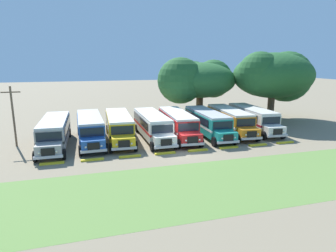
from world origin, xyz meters
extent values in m
plane|color=#84755B|center=(0.00, 0.00, 0.00)|extent=(220.00, 220.00, 0.00)
cube|color=olive|center=(0.00, -8.23, 0.00)|extent=(80.00, 8.93, 0.01)
cube|color=#9E9993|center=(-11.92, 5.59, 1.55)|extent=(2.67, 9.24, 2.10)
cube|color=#282828|center=(-11.92, 5.59, 1.38)|extent=(2.70, 9.26, 0.24)
cube|color=black|center=(-10.65, 5.87, 2.05)|extent=(0.19, 8.00, 0.80)
cube|color=black|center=(-13.19, 5.92, 2.05)|extent=(0.19, 8.00, 0.80)
cube|color=#B2B2B7|center=(-11.92, 5.59, 2.71)|extent=(2.59, 9.14, 0.22)
cube|color=#9E9993|center=(-12.02, 0.29, 1.02)|extent=(2.23, 1.44, 1.05)
cube|color=black|center=(-12.03, -0.45, 1.05)|extent=(1.10, 0.12, 0.70)
cube|color=#B7B7BC|center=(-12.03, -0.49, 0.62)|extent=(2.40, 0.24, 0.24)
cube|color=black|center=(-12.01, 0.96, 2.05)|extent=(2.20, 0.10, 0.84)
cube|color=#282828|center=(-11.84, 10.21, 1.45)|extent=(0.90, 0.08, 1.30)
sphere|color=#EAE5C6|center=(-11.33, -0.51, 1.05)|extent=(0.20, 0.20, 0.20)
sphere|color=#EAE5C6|center=(-12.73, -0.48, 1.05)|extent=(0.20, 0.20, 0.20)
cylinder|color=black|center=(-10.82, 0.37, 0.50)|extent=(0.30, 1.00, 1.00)
cylinder|color=black|center=(-13.22, 0.42, 0.50)|extent=(0.30, 1.00, 1.00)
cylinder|color=black|center=(-10.67, 8.57, 0.50)|extent=(0.30, 1.00, 1.00)
cylinder|color=black|center=(-13.07, 8.62, 0.50)|extent=(0.30, 1.00, 1.00)
cube|color=#23519E|center=(-8.36, 6.28, 1.55)|extent=(2.72, 9.26, 2.10)
cube|color=silver|center=(-8.36, 6.28, 1.38)|extent=(2.75, 9.28, 0.24)
cube|color=black|center=(-7.09, 6.61, 2.05)|extent=(0.23, 8.00, 0.80)
cube|color=black|center=(-9.63, 6.55, 2.05)|extent=(0.23, 8.00, 0.80)
cube|color=#B2B2B7|center=(-8.36, 6.28, 2.71)|extent=(2.63, 9.15, 0.22)
cube|color=#23519E|center=(-8.23, 0.98, 1.02)|extent=(2.23, 1.45, 1.05)
cube|color=black|center=(-8.21, 0.24, 1.05)|extent=(1.10, 0.13, 0.70)
cube|color=#B7B7BC|center=(-8.21, 0.20, 0.62)|extent=(2.40, 0.26, 0.24)
cube|color=black|center=(-8.25, 1.65, 2.05)|extent=(2.20, 0.11, 0.84)
cube|color=silver|center=(-8.46, 10.90, 1.45)|extent=(0.90, 0.08, 1.30)
sphere|color=#EAE5C6|center=(-7.51, 0.21, 1.05)|extent=(0.20, 0.20, 0.20)
sphere|color=#EAE5C6|center=(-8.91, 0.17, 1.05)|extent=(0.20, 0.20, 0.20)
cylinder|color=black|center=(-7.03, 1.11, 0.50)|extent=(0.30, 1.01, 1.00)
cylinder|color=black|center=(-9.43, 1.05, 0.50)|extent=(0.30, 1.01, 1.00)
cylinder|color=black|center=(-7.23, 9.31, 0.50)|extent=(0.30, 1.01, 1.00)
cylinder|color=black|center=(-9.63, 9.25, 0.50)|extent=(0.30, 1.01, 1.00)
cube|color=yellow|center=(-5.19, 6.31, 1.55)|extent=(2.87, 9.29, 2.10)
cube|color=black|center=(-5.19, 6.31, 1.38)|extent=(2.90, 9.31, 0.24)
cube|color=black|center=(-3.91, 6.56, 2.05)|extent=(0.36, 8.00, 0.80)
cube|color=black|center=(-6.45, 6.66, 2.05)|extent=(0.36, 8.00, 0.80)
cube|color=silver|center=(-5.19, 6.31, 2.71)|extent=(2.78, 9.19, 0.22)
cube|color=yellow|center=(-5.40, 1.02, 1.02)|extent=(2.25, 1.49, 1.05)
cube|color=black|center=(-5.43, 0.28, 1.05)|extent=(1.10, 0.14, 0.70)
cube|color=#B7B7BC|center=(-5.43, 0.24, 0.62)|extent=(2.41, 0.30, 0.24)
cube|color=black|center=(-5.37, 1.68, 2.05)|extent=(2.20, 0.15, 0.84)
cube|color=black|center=(-5.00, 10.93, 1.45)|extent=(0.90, 0.10, 1.30)
sphere|color=#EAE5C6|center=(-4.73, 0.20, 1.05)|extent=(0.20, 0.20, 0.20)
sphere|color=#EAE5C6|center=(-6.13, 0.25, 1.05)|extent=(0.20, 0.20, 0.20)
cylinder|color=black|center=(-4.20, 1.07, 0.50)|extent=(0.32, 1.01, 1.00)
cylinder|color=black|center=(-6.60, 1.16, 0.50)|extent=(0.32, 1.01, 1.00)
cylinder|color=black|center=(-3.87, 9.26, 0.50)|extent=(0.32, 1.01, 1.00)
cylinder|color=black|center=(-6.27, 9.36, 0.50)|extent=(0.32, 1.01, 1.00)
cube|color=silver|center=(-1.51, 5.71, 1.55)|extent=(2.55, 9.21, 2.10)
cube|color=red|center=(-1.51, 5.71, 1.38)|extent=(2.58, 9.23, 0.24)
cube|color=black|center=(-0.24, 6.02, 2.05)|extent=(0.09, 8.00, 0.80)
cube|color=black|center=(-2.78, 6.00, 2.05)|extent=(0.09, 8.00, 0.80)
cube|color=silver|center=(-1.51, 5.71, 2.71)|extent=(2.47, 9.11, 0.22)
cube|color=silver|center=(-1.48, 0.41, 1.02)|extent=(2.21, 1.41, 1.05)
cube|color=black|center=(-1.47, -0.33, 1.05)|extent=(1.10, 0.11, 0.70)
cube|color=#B7B7BC|center=(-1.47, -0.37, 0.62)|extent=(2.40, 0.21, 0.24)
cube|color=black|center=(-1.48, 1.08, 2.05)|extent=(2.20, 0.07, 0.84)
cube|color=red|center=(-1.53, 10.33, 1.45)|extent=(0.90, 0.07, 1.30)
sphere|color=#EAE5C6|center=(-0.77, -0.38, 1.05)|extent=(0.20, 0.20, 0.20)
sphere|color=#EAE5C6|center=(-2.17, -0.38, 1.05)|extent=(0.20, 0.20, 0.20)
cylinder|color=black|center=(-0.28, 0.52, 0.50)|extent=(0.29, 1.00, 1.00)
cylinder|color=black|center=(-2.68, 0.50, 0.50)|extent=(0.29, 1.00, 1.00)
cylinder|color=black|center=(-0.32, 8.72, 0.50)|extent=(0.29, 1.00, 1.00)
cylinder|color=black|center=(-2.72, 8.70, 0.50)|extent=(0.29, 1.00, 1.00)
cube|color=red|center=(1.56, 5.80, 1.55)|extent=(2.96, 9.31, 2.10)
cube|color=white|center=(1.56, 5.80, 1.38)|extent=(2.99, 9.34, 0.24)
cube|color=black|center=(2.84, 6.04, 2.05)|extent=(0.45, 7.99, 0.80)
cube|color=black|center=(0.31, 6.17, 2.05)|extent=(0.45, 7.99, 0.80)
cube|color=silver|center=(1.56, 5.80, 2.71)|extent=(2.88, 9.21, 0.22)
cube|color=red|center=(1.29, 0.51, 1.02)|extent=(2.27, 1.51, 1.05)
cube|color=black|center=(1.25, -0.23, 1.05)|extent=(1.10, 0.16, 0.70)
cube|color=#B7B7BC|center=(1.25, -0.27, 0.62)|extent=(2.41, 0.32, 0.24)
cube|color=black|center=(1.32, 1.18, 2.05)|extent=(2.20, 0.17, 0.84)
cube|color=white|center=(1.79, 10.42, 1.45)|extent=(0.90, 0.11, 1.30)
sphere|color=#EAE5C6|center=(1.95, -0.31, 1.05)|extent=(0.20, 0.20, 0.20)
sphere|color=#EAE5C6|center=(0.55, -0.24, 1.05)|extent=(0.20, 0.20, 0.20)
cylinder|color=black|center=(2.49, 0.55, 0.50)|extent=(0.33, 1.01, 1.00)
cylinder|color=black|center=(0.10, 0.67, 0.50)|extent=(0.33, 1.01, 1.00)
cylinder|color=black|center=(2.91, 8.74, 0.50)|extent=(0.33, 1.01, 1.00)
cylinder|color=black|center=(0.51, 8.86, 0.50)|extent=(0.33, 1.01, 1.00)
cube|color=teal|center=(5.23, 5.57, 1.55)|extent=(2.80, 9.28, 2.10)
cube|color=white|center=(5.23, 5.57, 1.38)|extent=(2.83, 9.30, 0.24)
cube|color=black|center=(6.50, 5.83, 2.05)|extent=(0.30, 8.00, 0.80)
cube|color=black|center=(3.97, 5.91, 2.05)|extent=(0.30, 8.00, 0.80)
cube|color=#B2B2B7|center=(5.23, 5.57, 2.71)|extent=(2.72, 9.17, 0.22)
cube|color=teal|center=(5.05, 0.27, 1.02)|extent=(2.24, 1.47, 1.05)
cube|color=black|center=(5.03, -0.47, 1.05)|extent=(1.10, 0.14, 0.70)
cube|color=#B7B7BC|center=(5.02, -0.51, 0.62)|extent=(2.41, 0.28, 0.24)
cube|color=black|center=(5.07, 0.94, 2.05)|extent=(2.20, 0.13, 0.84)
cube|color=white|center=(5.38, 10.19, 1.45)|extent=(0.90, 0.09, 1.30)
sphere|color=#EAE5C6|center=(5.72, -0.54, 1.05)|extent=(0.20, 0.20, 0.20)
sphere|color=#EAE5C6|center=(4.32, -0.49, 1.05)|extent=(0.20, 0.20, 0.20)
cylinder|color=black|center=(6.25, 0.33, 0.50)|extent=(0.31, 1.01, 1.00)
cylinder|color=black|center=(3.85, 0.41, 0.50)|extent=(0.31, 1.01, 1.00)
cylinder|color=black|center=(6.52, 8.53, 0.50)|extent=(0.31, 1.01, 1.00)
cylinder|color=black|center=(4.12, 8.61, 0.50)|extent=(0.31, 1.01, 1.00)
cube|color=orange|center=(8.54, 6.16, 1.55)|extent=(3.19, 9.36, 2.10)
cube|color=white|center=(8.54, 6.16, 1.38)|extent=(3.22, 9.39, 0.24)
cube|color=black|center=(9.83, 6.36, 2.05)|extent=(0.65, 7.98, 0.80)
cube|color=black|center=(7.30, 6.55, 2.05)|extent=(0.65, 7.98, 0.80)
cube|color=beige|center=(8.54, 6.16, 2.71)|extent=(3.10, 9.26, 0.22)
cube|color=orange|center=(8.14, 0.87, 1.02)|extent=(2.30, 1.56, 1.05)
cube|color=black|center=(8.08, 0.14, 1.05)|extent=(1.10, 0.18, 0.70)
cube|color=#B7B7BC|center=(8.08, 0.10, 0.62)|extent=(2.41, 0.38, 0.24)
cube|color=black|center=(8.19, 1.54, 2.05)|extent=(2.20, 0.23, 0.84)
cube|color=white|center=(8.89, 10.77, 1.45)|extent=(0.90, 0.13, 1.30)
sphere|color=#EAE5C6|center=(8.78, 0.03, 1.05)|extent=(0.20, 0.20, 0.20)
sphere|color=#EAE5C6|center=(7.38, 0.14, 1.05)|extent=(0.20, 0.20, 0.20)
cylinder|color=black|center=(9.34, 0.88, 0.50)|extent=(0.36, 1.02, 1.00)
cylinder|color=black|center=(6.95, 1.06, 0.50)|extent=(0.36, 1.02, 1.00)
cylinder|color=black|center=(9.97, 9.06, 0.50)|extent=(0.36, 1.02, 1.00)
cylinder|color=black|center=(7.57, 9.24, 0.50)|extent=(0.36, 1.02, 1.00)
cube|color=silver|center=(11.86, 6.34, 1.55)|extent=(3.15, 9.35, 2.10)
cube|color=maroon|center=(11.86, 6.34, 1.38)|extent=(3.18, 9.38, 0.24)
cube|color=black|center=(13.15, 6.55, 2.05)|extent=(0.61, 7.98, 0.80)
cube|color=black|center=(10.62, 6.73, 2.05)|extent=(0.61, 7.98, 0.80)
cube|color=beige|center=(11.86, 6.34, 2.71)|extent=(3.06, 9.25, 0.22)
cube|color=silver|center=(11.49, 1.05, 1.02)|extent=(2.29, 1.55, 1.05)
cube|color=black|center=(11.43, 0.31, 1.05)|extent=(1.10, 0.18, 0.70)
cube|color=#B7B7BC|center=(11.43, 0.27, 0.62)|extent=(2.41, 0.37, 0.24)
cube|color=black|center=(11.53, 1.72, 2.05)|extent=(2.20, 0.22, 0.84)
cube|color=maroon|center=(12.19, 10.94, 1.45)|extent=(0.90, 0.12, 1.30)
sphere|color=#EAE5C6|center=(12.13, 0.21, 1.05)|extent=(0.20, 0.20, 0.20)
sphere|color=#EAE5C6|center=(10.73, 0.31, 1.05)|extent=(0.20, 0.20, 0.20)
cylinder|color=black|center=(12.69, 1.06, 0.50)|extent=(0.35, 1.02, 1.00)
cylinder|color=black|center=(10.30, 1.23, 0.50)|extent=(0.35, 1.02, 1.00)
cylinder|color=black|center=(13.27, 9.24, 0.50)|extent=(0.35, 1.02, 1.00)
cylinder|color=black|center=(10.88, 9.41, 0.50)|extent=(0.35, 1.02, 1.00)
cube|color=yellow|center=(-11.76, -0.59, 0.07)|extent=(2.00, 0.36, 0.15)
cube|color=yellow|center=(-8.40, -0.59, 0.07)|extent=(2.00, 0.36, 0.15)
cube|color=yellow|center=(-5.04, -0.59, 0.07)|extent=(2.00, 0.36, 0.15)
cube|color=yellow|center=(-1.68, -0.59, 0.07)|extent=(2.00, 0.36, 0.15)
cube|color=yellow|center=(1.68, -0.59, 0.07)|extent=(2.00, 0.36, 0.15)
cube|color=yellow|center=(5.04, -0.59, 0.07)|extent=(2.00, 0.36, 0.15)
cube|color=yellow|center=(8.40, -0.59, 0.07)|extent=(2.00, 0.36, 0.15)
cube|color=yellow|center=(11.76, -0.59, 0.07)|extent=(2.00, 0.36, 0.15)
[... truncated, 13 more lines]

